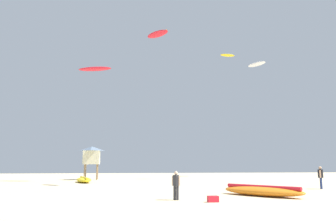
{
  "coord_description": "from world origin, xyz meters",
  "views": [
    {
      "loc": [
        -4.21,
        -13.97,
        1.95
      ],
      "look_at": [
        0.0,
        17.19,
        6.95
      ],
      "focal_mm": 36.0,
      "sensor_mm": 36.0,
      "label": 1
    }
  ],
  "objects_px": {
    "cooler_box": "(213,199)",
    "kite_aloft_2": "(257,64)",
    "person_foreground": "(176,183)",
    "lifeguard_tower": "(92,155)",
    "person_midground": "(321,176)",
    "kite_aloft_1": "(95,69)",
    "kite_grounded_near": "(84,180)",
    "kite_grounded_mid": "(262,191)",
    "kite_aloft_4": "(157,34)",
    "kite_aloft_3": "(228,55)"
  },
  "relations": [
    {
      "from": "cooler_box",
      "to": "kite_aloft_2",
      "type": "height_order",
      "value": "kite_aloft_2"
    },
    {
      "from": "person_foreground",
      "to": "lifeguard_tower",
      "type": "bearing_deg",
      "value": -126.39
    },
    {
      "from": "person_midground",
      "to": "kite_aloft_1",
      "type": "relative_size",
      "value": 0.41
    },
    {
      "from": "kite_grounded_near",
      "to": "kite_grounded_mid",
      "type": "relative_size",
      "value": 0.97
    },
    {
      "from": "cooler_box",
      "to": "kite_aloft_1",
      "type": "xyz_separation_m",
      "value": [
        -8.16,
        22.21,
        12.99
      ]
    },
    {
      "from": "lifeguard_tower",
      "to": "kite_aloft_4",
      "type": "xyz_separation_m",
      "value": [
        6.98,
        -12.73,
        11.4
      ]
    },
    {
      "from": "cooler_box",
      "to": "person_midground",
      "type": "bearing_deg",
      "value": 35.64
    },
    {
      "from": "lifeguard_tower",
      "to": "kite_aloft_4",
      "type": "distance_m",
      "value": 18.46
    },
    {
      "from": "kite_grounded_mid",
      "to": "lifeguard_tower",
      "type": "height_order",
      "value": "lifeguard_tower"
    },
    {
      "from": "kite_grounded_near",
      "to": "kite_aloft_3",
      "type": "bearing_deg",
      "value": 15.58
    },
    {
      "from": "kite_aloft_1",
      "to": "kite_aloft_2",
      "type": "bearing_deg",
      "value": 25.66
    },
    {
      "from": "kite_aloft_4",
      "to": "kite_grounded_mid",
      "type": "bearing_deg",
      "value": -63.23
    },
    {
      "from": "kite_grounded_mid",
      "to": "kite_aloft_1",
      "type": "xyz_separation_m",
      "value": [
        -12.04,
        19.37,
        12.83
      ]
    },
    {
      "from": "kite_grounded_near",
      "to": "kite_aloft_4",
      "type": "height_order",
      "value": "kite_aloft_4"
    },
    {
      "from": "person_foreground",
      "to": "lifeguard_tower",
      "type": "height_order",
      "value": "lifeguard_tower"
    },
    {
      "from": "kite_aloft_3",
      "to": "kite_grounded_near",
      "type": "bearing_deg",
      "value": -164.42
    },
    {
      "from": "kite_grounded_near",
      "to": "kite_aloft_4",
      "type": "bearing_deg",
      "value": -41.54
    },
    {
      "from": "person_foreground",
      "to": "kite_aloft_4",
      "type": "relative_size",
      "value": 0.65
    },
    {
      "from": "lifeguard_tower",
      "to": "cooler_box",
      "type": "relative_size",
      "value": 7.41
    },
    {
      "from": "person_foreground",
      "to": "kite_grounded_near",
      "type": "xyz_separation_m",
      "value": [
        -6.97,
        18.69,
        -0.62
      ]
    },
    {
      "from": "person_foreground",
      "to": "kite_aloft_4",
      "type": "bearing_deg",
      "value": -142.42
    },
    {
      "from": "kite_grounded_mid",
      "to": "person_foreground",
      "type": "bearing_deg",
      "value": -164.3
    },
    {
      "from": "lifeguard_tower",
      "to": "kite_aloft_3",
      "type": "distance_m",
      "value": 22.27
    },
    {
      "from": "person_foreground",
      "to": "lifeguard_tower",
      "type": "distance_m",
      "value": 26.06
    },
    {
      "from": "person_midground",
      "to": "kite_aloft_1",
      "type": "distance_m",
      "value": 26.79
    },
    {
      "from": "lifeguard_tower",
      "to": "kite_grounded_mid",
      "type": "bearing_deg",
      "value": -62.15
    },
    {
      "from": "kite_aloft_1",
      "to": "kite_aloft_2",
      "type": "xyz_separation_m",
      "value": [
        25.43,
        12.21,
        5.29
      ]
    },
    {
      "from": "kite_grounded_near",
      "to": "person_foreground",
      "type": "bearing_deg",
      "value": -69.54
    },
    {
      "from": "cooler_box",
      "to": "lifeguard_tower",
      "type": "bearing_deg",
      "value": 107.94
    },
    {
      "from": "person_foreground",
      "to": "kite_aloft_4",
      "type": "distance_m",
      "value": 18.33
    },
    {
      "from": "lifeguard_tower",
      "to": "kite_aloft_1",
      "type": "relative_size",
      "value": 0.97
    },
    {
      "from": "cooler_box",
      "to": "kite_aloft_4",
      "type": "bearing_deg",
      "value": 96.47
    },
    {
      "from": "lifeguard_tower",
      "to": "kite_aloft_2",
      "type": "bearing_deg",
      "value": 17.42
    },
    {
      "from": "kite_grounded_mid",
      "to": "kite_aloft_4",
      "type": "bearing_deg",
      "value": 116.77
    },
    {
      "from": "kite_aloft_1",
      "to": "person_foreground",
      "type": "bearing_deg",
      "value": -72.95
    },
    {
      "from": "kite_aloft_1",
      "to": "kite_aloft_3",
      "type": "height_order",
      "value": "kite_aloft_3"
    },
    {
      "from": "lifeguard_tower",
      "to": "cooler_box",
      "type": "bearing_deg",
      "value": -72.06
    },
    {
      "from": "lifeguard_tower",
      "to": "kite_aloft_4",
      "type": "bearing_deg",
      "value": -61.25
    },
    {
      "from": "kite_grounded_mid",
      "to": "kite_aloft_1",
      "type": "distance_m",
      "value": 26.17
    },
    {
      "from": "lifeguard_tower",
      "to": "kite_aloft_2",
      "type": "xyz_separation_m",
      "value": [
        25.8,
        8.09,
        15.38
      ]
    },
    {
      "from": "cooler_box",
      "to": "kite_aloft_2",
      "type": "distance_m",
      "value": 42.63
    },
    {
      "from": "cooler_box",
      "to": "kite_aloft_3",
      "type": "xyz_separation_m",
      "value": [
        9.16,
        24.93,
        16.34
      ]
    },
    {
      "from": "kite_aloft_2",
      "to": "cooler_box",
      "type": "bearing_deg",
      "value": -116.64
    },
    {
      "from": "person_foreground",
      "to": "kite_aloft_3",
      "type": "bearing_deg",
      "value": -166.27
    },
    {
      "from": "kite_aloft_3",
      "to": "kite_aloft_4",
      "type": "relative_size",
      "value": 0.86
    },
    {
      "from": "person_midground",
      "to": "kite_aloft_2",
      "type": "relative_size",
      "value": 0.49
    },
    {
      "from": "kite_grounded_near",
      "to": "cooler_box",
      "type": "xyz_separation_m",
      "value": [
        8.7,
        -19.95,
        -0.13
      ]
    },
    {
      "from": "lifeguard_tower",
      "to": "kite_aloft_1",
      "type": "xyz_separation_m",
      "value": [
        0.37,
        -4.12,
        10.09
      ]
    },
    {
      "from": "kite_grounded_mid",
      "to": "cooler_box",
      "type": "distance_m",
      "value": 4.82
    },
    {
      "from": "person_midground",
      "to": "kite_aloft_1",
      "type": "xyz_separation_m",
      "value": [
        -19.06,
        14.4,
        12.12
      ]
    }
  ]
}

